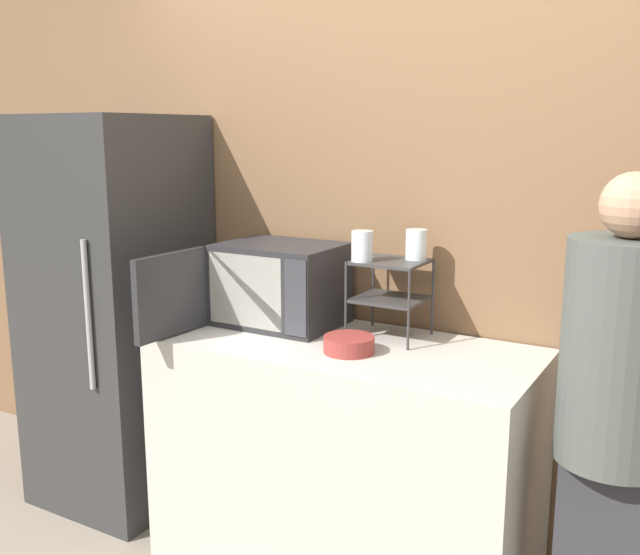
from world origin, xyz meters
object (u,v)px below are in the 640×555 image
at_px(refrigerator, 116,313).
at_px(glass_front_left, 362,246).
at_px(dish_rack, 390,282).
at_px(bowl, 349,345).
at_px(microwave, 275,285).
at_px(glass_back_right, 416,245).
at_px(person, 616,411).

bearing_deg(refrigerator, glass_front_left, 3.80).
distance_m(dish_rack, glass_front_left, 0.18).
distance_m(dish_rack, bowl, 0.32).
relative_size(microwave, bowl, 4.00).
xyz_separation_m(glass_back_right, person, (0.80, -0.33, -0.40)).
bearing_deg(refrigerator, microwave, 6.19).
distance_m(glass_back_right, refrigerator, 1.47).
bearing_deg(refrigerator, person, -2.89).
xyz_separation_m(microwave, bowl, (0.45, -0.19, -0.14)).
distance_m(glass_front_left, refrigerator, 1.30).
bearing_deg(dish_rack, glass_front_left, -138.76).
relative_size(bowl, refrigerator, 0.10).
relative_size(dish_rack, refrigerator, 0.17).
bearing_deg(glass_back_right, dish_rack, -139.89).
bearing_deg(dish_rack, bowl, -99.79).
xyz_separation_m(dish_rack, person, (0.87, -0.27, -0.25)).
height_order(microwave, glass_back_right, glass_back_right).
height_order(microwave, glass_front_left, glass_front_left).
height_order(dish_rack, glass_front_left, glass_front_left).
relative_size(glass_front_left, refrigerator, 0.06).
xyz_separation_m(glass_front_left, person, (0.96, -0.19, -0.40)).
bearing_deg(person, glass_front_left, 168.61).
relative_size(bowl, person, 0.12).
distance_m(bowl, person, 0.92).
bearing_deg(refrigerator, dish_rack, 6.77).
xyz_separation_m(microwave, glass_front_left, (0.40, -0.01, 0.20)).
height_order(bowl, refrigerator, refrigerator).
height_order(microwave, dish_rack, microwave).
height_order(microwave, person, person).
distance_m(glass_front_left, bowl, 0.38).
height_order(glass_front_left, glass_back_right, same).
xyz_separation_m(person, refrigerator, (-2.19, 0.11, -0.01)).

